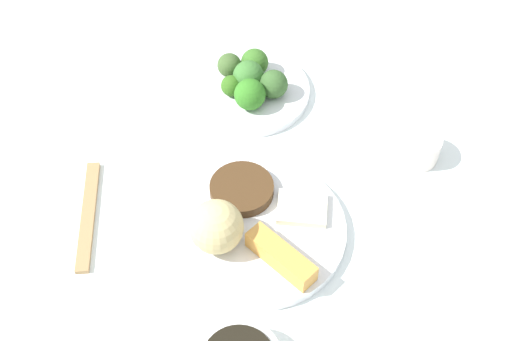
% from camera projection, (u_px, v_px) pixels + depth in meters
% --- Properties ---
extents(tabletop, '(2.20, 2.20, 0.02)m').
position_uv_depth(tabletop, '(259.00, 242.00, 1.02)').
color(tabletop, white).
rests_on(tabletop, ground).
extents(main_plate, '(0.27, 0.27, 0.02)m').
position_uv_depth(main_plate, '(260.00, 229.00, 1.01)').
color(main_plate, white).
rests_on(main_plate, tabletop).
extents(rice_scoop, '(0.08, 0.08, 0.08)m').
position_uv_depth(rice_scoop, '(216.00, 227.00, 0.96)').
color(rice_scoop, '#CDB779').
rests_on(rice_scoop, main_plate).
extents(spring_roll, '(0.09, 0.11, 0.03)m').
position_uv_depth(spring_roll, '(281.00, 257.00, 0.96)').
color(spring_roll, gold).
rests_on(spring_roll, main_plate).
extents(crab_rangoon_wonton, '(0.09, 0.08, 0.01)m').
position_uv_depth(crab_rangoon_wonton, '(302.00, 208.00, 1.02)').
color(crab_rangoon_wonton, beige).
rests_on(crab_rangoon_wonton, main_plate).
extents(stir_fry_heap, '(0.10, 0.10, 0.02)m').
position_uv_depth(stir_fry_heap, '(242.00, 189.00, 1.04)').
color(stir_fry_heap, '#452D17').
rests_on(stir_fry_heap, main_plate).
extents(broccoli_plate, '(0.22, 0.22, 0.01)m').
position_uv_depth(broccoli_plate, '(248.00, 91.00, 1.20)').
color(broccoli_plate, white).
rests_on(broccoli_plate, tabletop).
extents(broccoli_floret_0, '(0.05, 0.05, 0.05)m').
position_uv_depth(broccoli_floret_0, '(250.00, 94.00, 1.15)').
color(broccoli_floret_0, '#307220').
rests_on(broccoli_floret_0, broccoli_plate).
extents(broccoli_floret_1, '(0.05, 0.05, 0.05)m').
position_uv_depth(broccoli_floret_1, '(248.00, 76.00, 1.18)').
color(broccoli_floret_1, '#396D2E').
rests_on(broccoli_floret_1, broccoli_plate).
extents(broccoli_floret_2, '(0.05, 0.05, 0.05)m').
position_uv_depth(broccoli_floret_2, '(274.00, 84.00, 1.17)').
color(broccoli_floret_2, '#355A29').
rests_on(broccoli_floret_2, broccoli_plate).
extents(broccoli_floret_3, '(0.04, 0.04, 0.04)m').
position_uv_depth(broccoli_floret_3, '(231.00, 86.00, 1.17)').
color(broccoli_floret_3, '#31601A').
rests_on(broccoli_floret_3, broccoli_plate).
extents(broccoli_floret_4, '(0.04, 0.04, 0.04)m').
position_uv_depth(broccoli_floret_4, '(229.00, 65.00, 1.20)').
color(broccoli_floret_4, '#3C5829').
rests_on(broccoli_floret_4, broccoli_plate).
extents(broccoli_floret_5, '(0.05, 0.05, 0.05)m').
position_uv_depth(broccoli_floret_5, '(255.00, 62.00, 1.20)').
color(broccoli_floret_5, '#366723').
rests_on(broccoli_floret_5, broccoli_plate).
extents(teacup, '(0.07, 0.07, 0.05)m').
position_uv_depth(teacup, '(419.00, 148.00, 1.10)').
color(teacup, white).
rests_on(teacup, tabletop).
extents(chopsticks_pair, '(0.04, 0.20, 0.01)m').
position_uv_depth(chopsticks_pair, '(88.00, 215.00, 1.03)').
color(chopsticks_pair, '#A27B4E').
rests_on(chopsticks_pair, tabletop).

